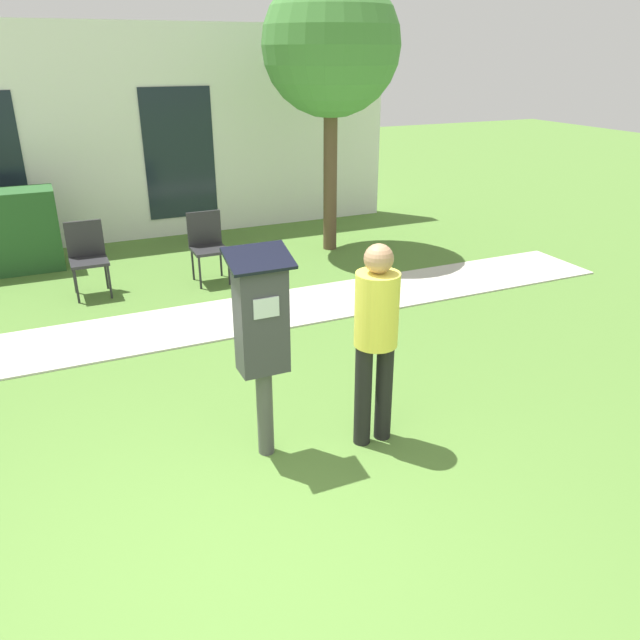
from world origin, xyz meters
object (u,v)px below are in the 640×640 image
person_standing (376,331)px  outdoor_chair_middle (207,241)px  parking_meter (262,329)px  outdoor_chair_left (87,253)px

person_standing → outdoor_chair_middle: (-0.18, 4.13, -0.40)m
person_standing → outdoor_chair_middle: 4.15m
parking_meter → outdoor_chair_middle: (0.62, 3.95, -0.49)m
person_standing → outdoor_chair_left: size_ratio=1.76×
person_standing → outdoor_chair_left: (-1.65, 4.26, -0.40)m
parking_meter → person_standing: size_ratio=1.01×
person_standing → outdoor_chair_middle: bearing=97.9°
parking_meter → person_standing: 0.83m
person_standing → outdoor_chair_left: bearing=116.5°
parking_meter → outdoor_chair_left: parking_meter is taller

